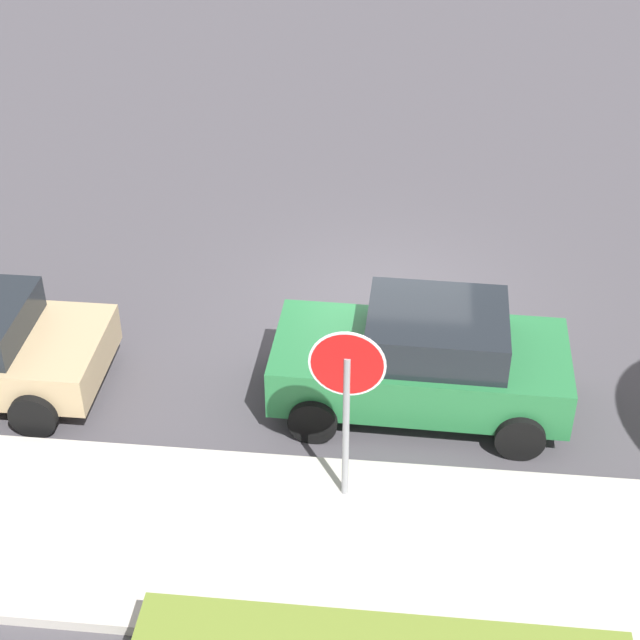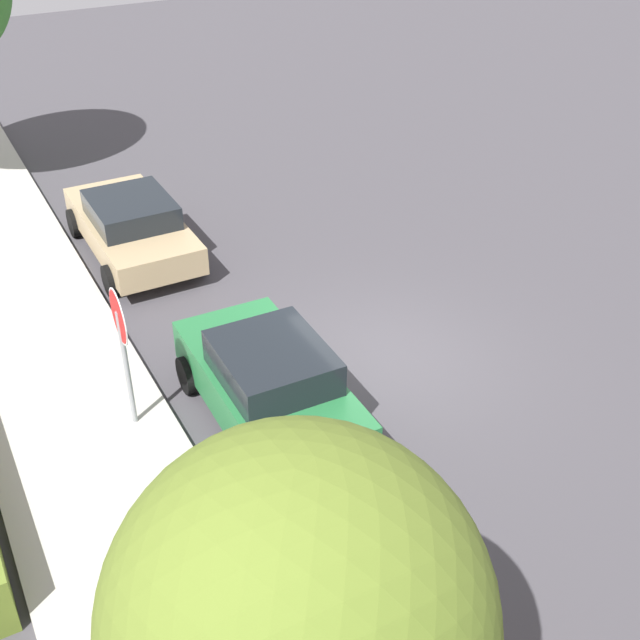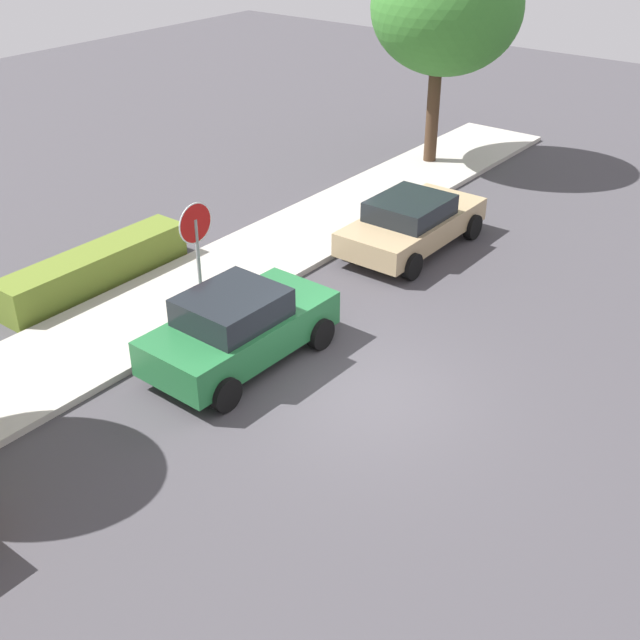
{
  "view_description": "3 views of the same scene",
  "coord_description": "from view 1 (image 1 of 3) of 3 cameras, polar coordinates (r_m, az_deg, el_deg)",
  "views": [
    {
      "loc": [
        -0.25,
        12.87,
        8.58
      ],
      "look_at": [
        0.86,
        2.0,
        1.01
      ],
      "focal_mm": 55.0,
      "sensor_mm": 36.0,
      "label": 1
    },
    {
      "loc": [
        -9.48,
        6.38,
        8.33
      ],
      "look_at": [
        0.71,
        0.87,
        0.71
      ],
      "focal_mm": 45.0,
      "sensor_mm": 36.0,
      "label": 2
    },
    {
      "loc": [
        -9.88,
        -6.74,
        8.43
      ],
      "look_at": [
        0.23,
        1.12,
        1.03
      ],
      "focal_mm": 45.0,
      "sensor_mm": 36.0,
      "label": 3
    }
  ],
  "objects": [
    {
      "name": "sidewalk_curb",
      "position": [
        11.49,
        2.74,
        -13.15
      ],
      "size": [
        32.0,
        2.77,
        0.14
      ],
      "primitive_type": "cube",
      "color": "#B2ADA3",
      "rests_on": "ground_plane"
    },
    {
      "name": "parked_car_green",
      "position": [
        13.04,
        6.03,
        -2.3
      ],
      "size": [
        3.91,
        2.03,
        1.53
      ],
      "color": "#236B38",
      "rests_on": "ground_plane"
    },
    {
      "name": "stop_sign",
      "position": [
        10.93,
        1.57,
        -3.98
      ],
      "size": [
        0.86,
        0.08,
        2.51
      ],
      "color": "gray",
      "rests_on": "ground_plane"
    },
    {
      "name": "ground_plane",
      "position": [
        15.47,
        3.92,
        0.95
      ],
      "size": [
        60.0,
        60.0,
        0.0
      ],
      "primitive_type": "plane",
      "color": "#423F44"
    }
  ]
}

